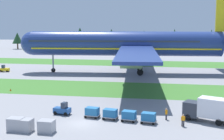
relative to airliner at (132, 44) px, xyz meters
name	(u,v)px	position (x,y,z in m)	size (l,w,h in m)	color
ground_plane	(82,124)	(-1.98, -47.18, -8.29)	(400.00, 400.00, 0.00)	gray
grass_strip_near	(111,89)	(-1.98, -22.44, -8.29)	(320.00, 16.27, 0.01)	#3D752D
grass_strip_far	(133,63)	(-1.98, 22.10, -8.29)	(320.00, 16.27, 0.01)	#3D752D
airliner	(132,44)	(0.00, 0.00, 0.00)	(62.74, 77.45, 23.13)	navy
baggage_tug	(63,109)	(-6.17, -43.14, -7.48)	(2.78, 1.73, 1.97)	#1E4C8E
cargo_dolly_lead	(92,112)	(-1.22, -44.00, -7.37)	(2.42, 1.85, 1.55)	#A3A3A8
cargo_dolly_second	(110,113)	(1.64, -44.49, -7.37)	(2.42, 1.85, 1.55)	#A3A3A8
cargo_dolly_third	(129,115)	(4.50, -44.99, -7.37)	(2.42, 1.85, 1.55)	#A3A3A8
cargo_dolly_fourth	(149,117)	(7.35, -45.49, -7.37)	(2.42, 1.85, 1.55)	#A3A3A8
catering_truck	(209,109)	(15.84, -43.35, -6.34)	(7.30, 4.86, 3.58)	#2D333D
pushback_tractor	(4,69)	(-36.38, -3.47, -7.48)	(2.71, 1.54, 1.97)	yellow
ground_crew_marshaller	(166,113)	(9.84, -43.27, -7.35)	(0.36, 0.55, 1.74)	black
ground_crew_loader	(183,120)	(12.15, -46.11, -7.35)	(0.56, 0.36, 1.74)	black
uld_container_0	(25,125)	(-8.62, -51.64, -7.46)	(2.00, 1.60, 1.67)	#A3A3A8
uld_container_1	(47,126)	(-5.63, -51.55, -7.47)	(2.00, 1.60, 1.64)	#A3A3A8
uld_container_2	(16,124)	(-9.95, -51.50, -7.43)	(2.00, 1.60, 1.73)	#A3A3A8
taxiway_marker_0	(10,90)	(-22.39, -27.99, -8.03)	(0.44, 0.44, 0.52)	orange
taxiway_marker_1	(209,98)	(17.55, -29.45, -8.00)	(0.44, 0.44, 0.59)	orange
distant_tree_line	(131,37)	(-7.91, 69.82, -1.62)	(200.22, 10.23, 11.34)	#4C3823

